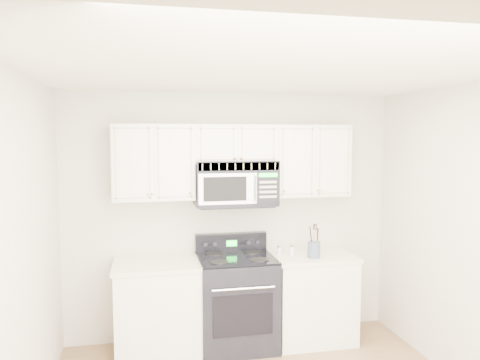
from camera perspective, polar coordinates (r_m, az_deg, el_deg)
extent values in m
cube|color=silver|center=(3.29, 4.71, 13.23)|extent=(3.50, 3.50, 0.01)
cube|color=beige|center=(5.03, -1.04, -4.41)|extent=(3.50, 0.01, 2.60)
cube|color=beige|center=(3.34, -26.11, -9.87)|extent=(0.01, 3.50, 2.60)
cube|color=silver|center=(4.87, -9.94, -15.31)|extent=(0.82, 0.63, 0.88)
cube|color=#EEE6CC|center=(4.73, -10.03, -10.08)|extent=(0.86, 0.65, 0.04)
cube|color=black|center=(5.06, -9.88, -19.30)|extent=(0.82, 0.55, 0.10)
cube|color=silver|center=(5.16, 8.68, -14.09)|extent=(0.82, 0.63, 0.88)
cube|color=#EEE6CC|center=(5.03, 8.76, -9.13)|extent=(0.86, 0.65, 0.04)
cube|color=black|center=(5.34, 8.47, -17.91)|extent=(0.82, 0.55, 0.10)
cube|color=black|center=(4.93, -0.46, -14.71)|extent=(0.77, 0.66, 0.92)
cube|color=black|center=(4.63, 0.37, -16.20)|extent=(0.58, 0.01, 0.40)
cylinder|color=silver|center=(4.52, 0.44, -13.12)|extent=(0.60, 0.02, 0.02)
cube|color=black|center=(4.80, -0.47, -9.48)|extent=(0.77, 0.66, 0.02)
cube|color=black|center=(5.05, -1.11, -7.62)|extent=(0.77, 0.08, 0.20)
cube|color=#10E225|center=(5.00, -1.01, -7.73)|extent=(0.11, 0.00, 0.06)
cube|color=silver|center=(4.72, -10.51, 2.14)|extent=(0.80, 0.33, 0.75)
cube|color=silver|center=(5.03, 8.53, 2.35)|extent=(0.80, 0.33, 0.75)
cube|color=silver|center=(4.80, -0.69, 4.42)|extent=(0.84, 0.33, 0.39)
sphere|color=#E3B65B|center=(4.56, -10.65, -1.69)|extent=(0.03, 0.03, 0.03)
sphere|color=#E3B65B|center=(4.58, -6.14, -1.60)|extent=(0.03, 0.03, 0.03)
sphere|color=#E3B65B|center=(4.77, 5.42, -1.33)|extent=(0.03, 0.03, 0.03)
sphere|color=#E3B65B|center=(4.88, 9.46, -1.22)|extent=(0.03, 0.03, 0.03)
sphere|color=#E3B65B|center=(4.62, -0.61, 2.72)|extent=(0.03, 0.03, 0.03)
sphere|color=#E3B65B|center=(4.63, 0.12, 2.72)|extent=(0.03, 0.03, 0.03)
cylinder|color=red|center=(4.62, -0.37, 2.11)|extent=(0.01, 0.00, 0.10)
sphere|color=#E3B65B|center=(4.63, -0.37, 1.45)|extent=(0.03, 0.03, 0.03)
cube|color=black|center=(4.78, -0.58, -0.34)|extent=(0.83, 0.41, 0.46)
cube|color=#BAAE93|center=(4.57, -0.09, 1.66)|extent=(0.81, 0.01, 0.08)
cube|color=#AEAEAE|center=(4.56, -1.47, -1.09)|extent=(0.58, 0.01, 0.30)
cube|color=black|center=(4.55, -1.83, -1.11)|extent=(0.43, 0.01, 0.24)
cube|color=black|center=(4.65, 3.43, -0.98)|extent=(0.23, 0.01, 0.30)
cube|color=#10E225|center=(4.63, 3.46, 0.62)|extent=(0.19, 0.00, 0.04)
cylinder|color=silver|center=(4.58, 1.99, -1.06)|extent=(0.02, 0.02, 0.26)
cylinder|color=#475A71|center=(4.87, 9.00, -8.39)|extent=(0.13, 0.13, 0.16)
cylinder|color=#97684A|center=(4.87, 9.40, -7.45)|extent=(0.01, 0.01, 0.28)
cylinder|color=black|center=(4.87, 8.69, -7.30)|extent=(0.01, 0.01, 0.30)
cylinder|color=#97684A|center=(4.82, 8.95, -7.32)|extent=(0.01, 0.01, 0.32)
cylinder|color=black|center=(4.87, 9.40, -7.45)|extent=(0.01, 0.01, 0.28)
cylinder|color=silver|center=(4.93, 4.81, -8.64)|extent=(0.04, 0.04, 0.08)
cylinder|color=silver|center=(4.92, 4.81, -8.07)|extent=(0.04, 0.04, 0.02)
cylinder|color=silver|center=(4.92, 6.36, -8.62)|extent=(0.04, 0.04, 0.09)
cylinder|color=silver|center=(4.91, 6.36, -7.98)|extent=(0.05, 0.05, 0.02)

